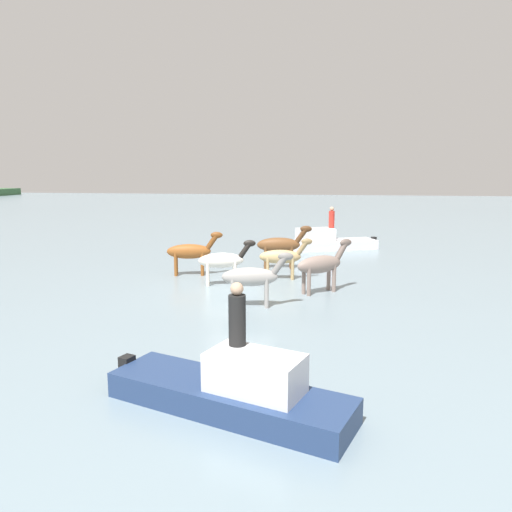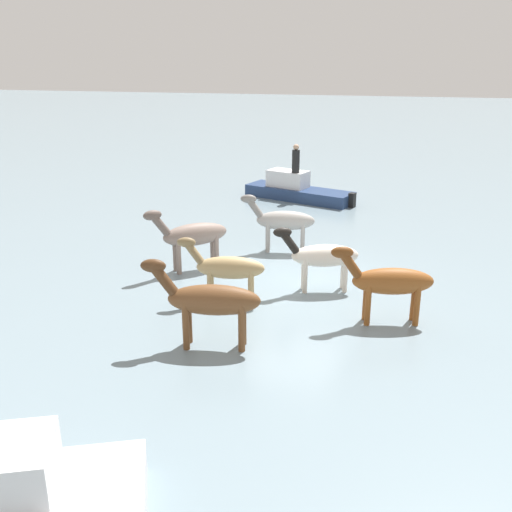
{
  "view_description": "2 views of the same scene",
  "coord_description": "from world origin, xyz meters",
  "px_view_note": "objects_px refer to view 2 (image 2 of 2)",
  "views": [
    {
      "loc": [
        -17.7,
        -3.47,
        4.36
      ],
      "look_at": [
        0.5,
        -0.55,
        1.15
      ],
      "focal_mm": 34.18,
      "sensor_mm": 36.0,
      "label": 1
    },
    {
      "loc": [
        14.59,
        2.55,
        5.91
      ],
      "look_at": [
        0.95,
        -0.9,
        1.02
      ],
      "focal_mm": 40.91,
      "sensor_mm": 36.0,
      "label": 2
    }
  ],
  "objects_px": {
    "horse_mid_herd": "(389,282)",
    "horse_lead": "(322,256)",
    "horse_gray_outer": "(283,221)",
    "horse_dun_straggler": "(227,268)",
    "horse_pinto_flank": "(210,300)",
    "person_watcher_seated": "(296,160)",
    "horse_dark_mare": "(192,235)",
    "boat_launch_far": "(297,192)"
  },
  "relations": [
    {
      "from": "horse_dun_straggler",
      "to": "horse_pinto_flank",
      "type": "height_order",
      "value": "horse_pinto_flank"
    },
    {
      "from": "horse_lead",
      "to": "person_watcher_seated",
      "type": "bearing_deg",
      "value": -92.62
    },
    {
      "from": "horse_dun_straggler",
      "to": "horse_dark_mare",
      "type": "bearing_deg",
      "value": -59.94
    },
    {
      "from": "horse_mid_herd",
      "to": "horse_lead",
      "type": "relative_size",
      "value": 1.07
    },
    {
      "from": "boat_launch_far",
      "to": "horse_dun_straggler",
      "type": "bearing_deg",
      "value": 110.42
    },
    {
      "from": "boat_launch_far",
      "to": "person_watcher_seated",
      "type": "height_order",
      "value": "person_watcher_seated"
    },
    {
      "from": "horse_dun_straggler",
      "to": "horse_lead",
      "type": "xyz_separation_m",
      "value": [
        -1.37,
        2.14,
        0.03
      ]
    },
    {
      "from": "horse_dun_straggler",
      "to": "horse_pinto_flank",
      "type": "relative_size",
      "value": 0.87
    },
    {
      "from": "horse_dun_straggler",
      "to": "horse_mid_herd",
      "type": "bearing_deg",
      "value": 168.18
    },
    {
      "from": "boat_launch_far",
      "to": "person_watcher_seated",
      "type": "relative_size",
      "value": 4.13
    },
    {
      "from": "horse_gray_outer",
      "to": "horse_dun_straggler",
      "type": "bearing_deg",
      "value": 73.63
    },
    {
      "from": "horse_dark_mare",
      "to": "person_watcher_seated",
      "type": "relative_size",
      "value": 1.78
    },
    {
      "from": "horse_mid_herd",
      "to": "horse_gray_outer",
      "type": "height_order",
      "value": "horse_mid_herd"
    },
    {
      "from": "horse_pinto_flank",
      "to": "person_watcher_seated",
      "type": "xyz_separation_m",
      "value": [
        -13.31,
        -0.66,
        0.67
      ]
    },
    {
      "from": "horse_pinto_flank",
      "to": "boat_launch_far",
      "type": "bearing_deg",
      "value": -97.27
    },
    {
      "from": "horse_dark_mare",
      "to": "horse_gray_outer",
      "type": "bearing_deg",
      "value": -173.44
    },
    {
      "from": "horse_dark_mare",
      "to": "horse_dun_straggler",
      "type": "bearing_deg",
      "value": 89.09
    },
    {
      "from": "horse_dark_mare",
      "to": "horse_dun_straggler",
      "type": "xyz_separation_m",
      "value": [
        2.01,
        1.64,
        -0.12
      ]
    },
    {
      "from": "horse_gray_outer",
      "to": "boat_launch_far",
      "type": "height_order",
      "value": "horse_gray_outer"
    },
    {
      "from": "horse_mid_herd",
      "to": "boat_launch_far",
      "type": "bearing_deg",
      "value": -82.86
    },
    {
      "from": "horse_dun_straggler",
      "to": "horse_lead",
      "type": "relative_size",
      "value": 0.98
    },
    {
      "from": "horse_lead",
      "to": "person_watcher_seated",
      "type": "relative_size",
      "value": 1.88
    },
    {
      "from": "horse_pinto_flank",
      "to": "horse_lead",
      "type": "bearing_deg",
      "value": -126.3
    },
    {
      "from": "horse_mid_herd",
      "to": "horse_dark_mare",
      "type": "height_order",
      "value": "horse_dark_mare"
    },
    {
      "from": "horse_lead",
      "to": "boat_launch_far",
      "type": "xyz_separation_m",
      "value": [
        -9.88,
        -2.44,
        -0.65
      ]
    },
    {
      "from": "horse_pinto_flank",
      "to": "horse_mid_herd",
      "type": "bearing_deg",
      "value": -159.21
    },
    {
      "from": "horse_dark_mare",
      "to": "horse_pinto_flank",
      "type": "distance_m",
      "value": 4.74
    },
    {
      "from": "horse_lead",
      "to": "horse_pinto_flank",
      "type": "bearing_deg",
      "value": 46.49
    },
    {
      "from": "horse_dun_straggler",
      "to": "person_watcher_seated",
      "type": "distance_m",
      "value": 11.04
    },
    {
      "from": "horse_gray_outer",
      "to": "boat_launch_far",
      "type": "distance_m",
      "value": 7.04
    },
    {
      "from": "boat_launch_far",
      "to": "person_watcher_seated",
      "type": "bearing_deg",
      "value": 98.99
    },
    {
      "from": "horse_gray_outer",
      "to": "horse_dun_straggler",
      "type": "relative_size",
      "value": 1.07
    },
    {
      "from": "horse_lead",
      "to": "person_watcher_seated",
      "type": "xyz_separation_m",
      "value": [
        -9.64,
        -2.48,
        0.78
      ]
    },
    {
      "from": "horse_lead",
      "to": "horse_pinto_flank",
      "type": "height_order",
      "value": "horse_pinto_flank"
    },
    {
      "from": "boat_launch_far",
      "to": "person_watcher_seated",
      "type": "xyz_separation_m",
      "value": [
        0.25,
        -0.04,
        1.43
      ]
    },
    {
      "from": "horse_dark_mare",
      "to": "horse_pinto_flank",
      "type": "bearing_deg",
      "value": 74.34
    },
    {
      "from": "horse_pinto_flank",
      "to": "person_watcher_seated",
      "type": "height_order",
      "value": "person_watcher_seated"
    },
    {
      "from": "horse_gray_outer",
      "to": "horse_dark_mare",
      "type": "bearing_deg",
      "value": 37.01
    },
    {
      "from": "horse_mid_herd",
      "to": "horse_dun_straggler",
      "type": "relative_size",
      "value": 1.09
    },
    {
      "from": "horse_gray_outer",
      "to": "horse_dun_straggler",
      "type": "distance_m",
      "value": 4.32
    },
    {
      "from": "horse_mid_herd",
      "to": "boat_launch_far",
      "type": "height_order",
      "value": "horse_mid_herd"
    },
    {
      "from": "horse_dark_mare",
      "to": "person_watcher_seated",
      "type": "height_order",
      "value": "person_watcher_seated"
    }
  ]
}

